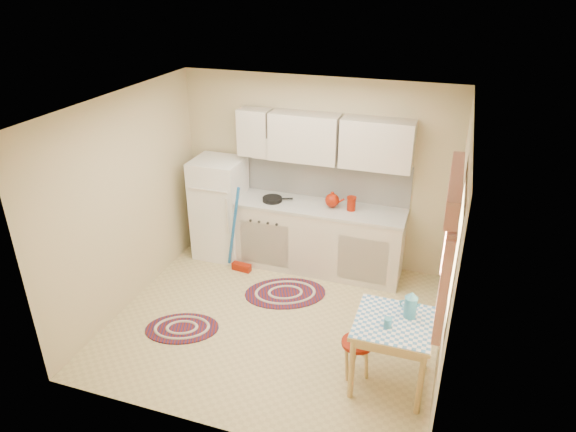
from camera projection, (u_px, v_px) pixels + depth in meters
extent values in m
plane|color=#C9B880|center=(276.00, 321.00, 5.91)|extent=(3.60, 3.60, 0.00)
cube|color=silver|center=(273.00, 106.00, 4.82)|extent=(3.60, 3.20, 0.04)
cube|color=tan|center=(316.00, 173.00, 6.73)|extent=(3.60, 0.04, 2.50)
cube|color=tan|center=(205.00, 312.00, 4.00)|extent=(3.60, 0.04, 2.50)
cube|color=tan|center=(127.00, 202.00, 5.88)|extent=(0.04, 3.20, 2.50)
cube|color=tan|center=(453.00, 252.00, 4.85)|extent=(0.04, 3.20, 2.50)
cube|color=white|center=(324.00, 178.00, 6.71)|extent=(2.25, 0.03, 0.55)
cube|color=beige|center=(323.00, 139.00, 6.33)|extent=(2.25, 0.33, 0.60)
cube|color=white|center=(453.00, 251.00, 4.26)|extent=(0.04, 0.85, 0.95)
cube|color=white|center=(220.00, 208.00, 7.03)|extent=(0.65, 0.60, 1.40)
cube|color=beige|center=(317.00, 238.00, 6.80)|extent=(2.25, 0.60, 0.88)
cube|color=#B5B3AC|center=(317.00, 207.00, 6.60)|extent=(2.27, 0.62, 0.04)
cylinder|color=black|center=(272.00, 199.00, 6.70)|extent=(0.33, 0.33, 0.05)
cylinder|color=maroon|center=(351.00, 204.00, 6.43)|extent=(0.14, 0.14, 0.16)
cube|color=#D8B36C|center=(391.00, 353.00, 4.89)|extent=(0.72, 0.72, 0.72)
cylinder|color=maroon|center=(356.00, 358.00, 5.04)|extent=(0.38, 0.38, 0.42)
cylinder|color=teal|center=(388.00, 323.00, 4.64)|extent=(0.08, 0.08, 0.10)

